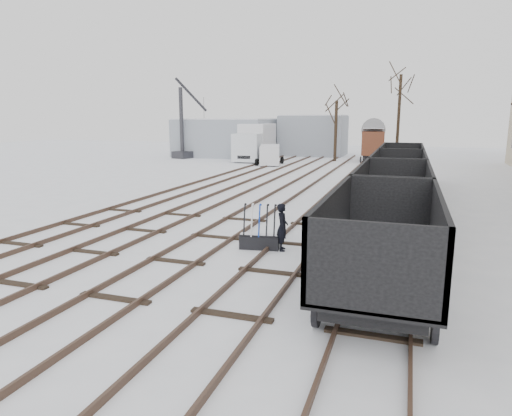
{
  "coord_description": "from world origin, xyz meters",
  "views": [
    {
      "loc": [
        6.48,
        -11.66,
        4.3
      ],
      "look_at": [
        1.55,
        2.97,
        1.2
      ],
      "focal_mm": 32.0,
      "sensor_mm": 36.0,
      "label": 1
    }
  ],
  "objects_px": {
    "box_van_wagon": "(373,142)",
    "lorry": "(255,141)",
    "panel_van": "(270,155)",
    "crane": "(183,137)",
    "ground_frame": "(259,241)",
    "freight_wagon_a": "(382,259)",
    "worker": "(282,227)"
  },
  "relations": [
    {
      "from": "box_van_wagon",
      "to": "lorry",
      "type": "xyz_separation_m",
      "value": [
        -11.41,
        -1.81,
        -0.04
      ]
    },
    {
      "from": "ground_frame",
      "to": "worker",
      "type": "height_order",
      "value": "worker"
    },
    {
      "from": "panel_van",
      "to": "crane",
      "type": "bearing_deg",
      "value": 146.16
    },
    {
      "from": "freight_wagon_a",
      "to": "box_van_wagon",
      "type": "relative_size",
      "value": 1.41
    },
    {
      "from": "lorry",
      "to": "panel_van",
      "type": "xyz_separation_m",
      "value": [
        2.79,
        -4.07,
        -0.94
      ]
    },
    {
      "from": "crane",
      "to": "panel_van",
      "type": "bearing_deg",
      "value": -1.56
    },
    {
      "from": "worker",
      "to": "crane",
      "type": "relative_size",
      "value": 0.19
    },
    {
      "from": "ground_frame",
      "to": "freight_wagon_a",
      "type": "bearing_deg",
      "value": -45.3
    },
    {
      "from": "lorry",
      "to": "panel_van",
      "type": "relative_size",
      "value": 1.87
    },
    {
      "from": "crane",
      "to": "worker",
      "type": "bearing_deg",
      "value": -40.71
    },
    {
      "from": "box_van_wagon",
      "to": "crane",
      "type": "distance_m",
      "value": 19.36
    },
    {
      "from": "box_van_wagon",
      "to": "lorry",
      "type": "distance_m",
      "value": 11.55
    },
    {
      "from": "ground_frame",
      "to": "lorry",
      "type": "bearing_deg",
      "value": 100.25
    },
    {
      "from": "freight_wagon_a",
      "to": "crane",
      "type": "distance_m",
      "value": 39.38
    },
    {
      "from": "ground_frame",
      "to": "lorry",
      "type": "distance_m",
      "value": 31.87
    },
    {
      "from": "freight_wagon_a",
      "to": "panel_van",
      "type": "xyz_separation_m",
      "value": [
        -11.62,
        29.04,
        -0.06
      ]
    },
    {
      "from": "ground_frame",
      "to": "panel_van",
      "type": "relative_size",
      "value": 0.35
    },
    {
      "from": "worker",
      "to": "panel_van",
      "type": "distance_m",
      "value": 27.23
    },
    {
      "from": "ground_frame",
      "to": "worker",
      "type": "xyz_separation_m",
      "value": [
        0.75,
        0.1,
        0.5
      ]
    },
    {
      "from": "panel_van",
      "to": "crane",
      "type": "relative_size",
      "value": 0.53
    },
    {
      "from": "worker",
      "to": "freight_wagon_a",
      "type": "distance_m",
      "value": 4.54
    },
    {
      "from": "worker",
      "to": "panel_van",
      "type": "bearing_deg",
      "value": 0.95
    },
    {
      "from": "box_van_wagon",
      "to": "panel_van",
      "type": "xyz_separation_m",
      "value": [
        -8.62,
        -5.88,
        -0.98
      ]
    },
    {
      "from": "worker",
      "to": "box_van_wagon",
      "type": "bearing_deg",
      "value": -17.37
    },
    {
      "from": "box_van_wagon",
      "to": "lorry",
      "type": "bearing_deg",
      "value": -175.77
    },
    {
      "from": "box_van_wagon",
      "to": "crane",
      "type": "bearing_deg",
      "value": -177.62
    },
    {
      "from": "ground_frame",
      "to": "freight_wagon_a",
      "type": "height_order",
      "value": "freight_wagon_a"
    },
    {
      "from": "panel_van",
      "to": "lorry",
      "type": "bearing_deg",
      "value": 108.71
    },
    {
      "from": "ground_frame",
      "to": "box_van_wagon",
      "type": "bearing_deg",
      "value": 79.38
    },
    {
      "from": "ground_frame",
      "to": "lorry",
      "type": "relative_size",
      "value": 0.19
    },
    {
      "from": "panel_van",
      "to": "worker",
      "type": "bearing_deg",
      "value": -87.96
    },
    {
      "from": "crane",
      "to": "box_van_wagon",
      "type": "bearing_deg",
      "value": 23.7
    }
  ]
}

